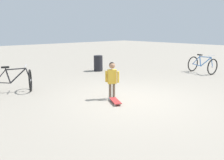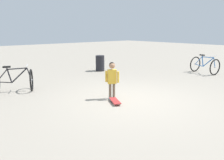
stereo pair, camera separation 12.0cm
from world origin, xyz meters
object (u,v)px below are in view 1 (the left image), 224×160
object	(u,v)px
skateboard	(115,101)
bicycle_near	(202,65)
bicycle_mid	(13,81)
trash_bin	(98,63)
child_person	(112,76)

from	to	relation	value
skateboard	bicycle_near	size ratio (longest dim) A/B	0.51
bicycle_mid	trash_bin	xyz separation A→B (m)	(-1.09, 4.30, -0.01)
skateboard	bicycle_near	distance (m)	5.86
skateboard	trash_bin	bearing A→B (deg)	146.69
child_person	bicycle_mid	xyz separation A→B (m)	(-2.57, -1.86, -0.28)
child_person	trash_bin	distance (m)	4.41
child_person	skateboard	size ratio (longest dim) A/B	1.76
child_person	trash_bin	bearing A→B (deg)	146.35
bicycle_mid	trash_bin	bearing A→B (deg)	104.27
skateboard	trash_bin	distance (m)	4.81
skateboard	trash_bin	size ratio (longest dim) A/B	0.81
skateboard	bicycle_mid	world-z (taller)	bicycle_mid
child_person	bicycle_mid	size ratio (longest dim) A/B	0.83
child_person	bicycle_near	distance (m)	5.65
trash_bin	bicycle_near	bearing A→B (deg)	41.62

